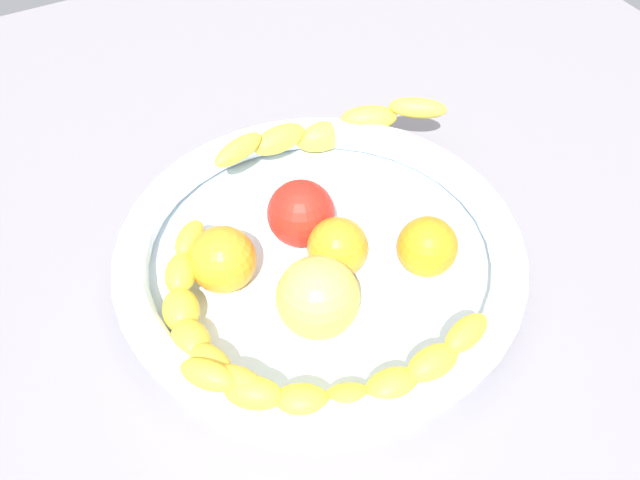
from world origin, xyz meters
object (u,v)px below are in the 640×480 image
banana_draped_left (345,385)px  banana_arching_top (195,318)px  banana_draped_right (325,131)px  orange_mid_right (427,247)px  tomato_red (303,213)px  orange_front (223,260)px  orange_mid_left (338,247)px  apple_yellow (318,298)px  fruit_bowl (320,257)px

banana_draped_left → banana_arching_top: size_ratio=1.18×
banana_draped_right → banana_arching_top: banana_draped_right is taller
orange_mid_right → tomato_red: (-8.46, -7.76, 0.40)cm
orange_front → orange_mid_right: size_ratio=1.09×
orange_mid_left → banana_draped_right: bearing=155.3°
banana_draped_left → orange_front: 15.94cm
orange_front → apple_yellow: size_ratio=0.85×
fruit_bowl → tomato_red: 4.27cm
fruit_bowl → banana_draped_right: banana_draped_right is taller
orange_mid_right → apple_yellow: size_ratio=0.78×
banana_draped_left → banana_draped_right: 29.75cm
banana_draped_left → tomato_red: size_ratio=3.80×
banana_draped_left → orange_front: size_ratio=4.01×
banana_draped_left → apple_yellow: apple_yellow is taller
banana_draped_right → orange_mid_right: bearing=0.9°
banana_draped_right → orange_mid_left: bearing=-24.7°
fruit_bowl → apple_yellow: bearing=-29.7°
fruit_bowl → orange_front: orange_front is taller
orange_mid_left → orange_front: bearing=-108.9°
banana_draped_left → banana_draped_right: (-26.80, 12.92, 0.10)cm
banana_draped_left → orange_mid_right: (-8.81, 13.20, -0.13)cm
banana_arching_top → banana_draped_right: bearing=127.5°
apple_yellow → tomato_red: apple_yellow is taller
apple_yellow → orange_mid_right: bearing=95.2°
apple_yellow → tomato_red: size_ratio=1.11×
orange_front → orange_mid_right: bearing=67.3°
fruit_bowl → tomato_red: (-3.62, 0.21, 2.26)cm
orange_front → apple_yellow: (7.85, 5.00, 0.52)cm
orange_mid_right → banana_arching_top: bearing=-96.5°
orange_mid_right → apple_yellow: (1.03, -11.31, 0.75)cm
orange_front → apple_yellow: 9.32cm
banana_draped_left → orange_mid_left: orange_mid_left is taller
orange_front → orange_mid_right: 17.68cm
orange_front → apple_yellow: bearing=32.5°
banana_arching_top → tomato_red: bearing=115.4°
banana_arching_top → apple_yellow: 9.94cm
banana_draped_left → banana_arching_top: banana_draped_left is taller
tomato_red → orange_front: bearing=-79.2°
orange_mid_left → apple_yellow: 6.45cm
fruit_bowl → orange_mid_right: (4.84, 7.97, 1.85)cm
banana_draped_right → orange_mid_left: (14.38, -6.61, -0.23)cm
banana_draped_right → orange_front: size_ratio=4.26×
orange_front → apple_yellow: apple_yellow is taller
banana_draped_left → orange_mid_right: size_ratio=4.37×
banana_draped_right → orange_mid_right: same height
apple_yellow → banana_arching_top: bearing=-109.9°
banana_draped_left → banana_arching_top: 13.41cm
fruit_bowl → banana_draped_right: bearing=149.7°
banana_draped_right → tomato_red: bearing=-38.1°
orange_mid_right → apple_yellow: apple_yellow is taller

